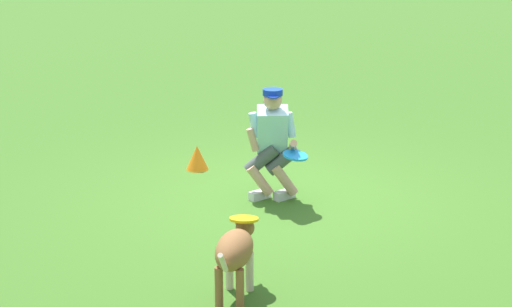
{
  "coord_description": "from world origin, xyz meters",
  "views": [
    {
      "loc": [
        5.85,
        6.71,
        3.21
      ],
      "look_at": [
        1.01,
        0.76,
        0.9
      ],
      "focal_mm": 57.78,
      "sensor_mm": 36.0,
      "label": 1
    }
  ],
  "objects_px": {
    "dog": "(236,250)",
    "frisbee_flying": "(244,219)",
    "training_cone": "(197,158)",
    "person": "(272,140)",
    "frisbee_held": "(295,155)"
  },
  "relations": [
    {
      "from": "frisbee_flying",
      "to": "training_cone",
      "type": "height_order",
      "value": "frisbee_flying"
    },
    {
      "from": "person",
      "to": "dog",
      "type": "bearing_deg",
      "value": -9.16
    },
    {
      "from": "person",
      "to": "frisbee_flying",
      "type": "relative_size",
      "value": 5.07
    },
    {
      "from": "frisbee_flying",
      "to": "training_cone",
      "type": "bearing_deg",
      "value": -118.13
    },
    {
      "from": "person",
      "to": "frisbee_held",
      "type": "xyz_separation_m",
      "value": [
        -0.0,
        0.39,
        -0.09
      ]
    },
    {
      "from": "person",
      "to": "dog",
      "type": "xyz_separation_m",
      "value": [
        1.83,
        1.68,
        -0.27
      ]
    },
    {
      "from": "dog",
      "to": "training_cone",
      "type": "height_order",
      "value": "dog"
    },
    {
      "from": "dog",
      "to": "training_cone",
      "type": "relative_size",
      "value": 2.66
    },
    {
      "from": "dog",
      "to": "frisbee_flying",
      "type": "bearing_deg",
      "value": -2.32
    },
    {
      "from": "frisbee_flying",
      "to": "training_cone",
      "type": "relative_size",
      "value": 0.82
    },
    {
      "from": "person",
      "to": "frisbee_held",
      "type": "distance_m",
      "value": 0.4
    },
    {
      "from": "dog",
      "to": "frisbee_flying",
      "type": "xyz_separation_m",
      "value": [
        -0.22,
        -0.16,
        0.18
      ]
    },
    {
      "from": "dog",
      "to": "frisbee_held",
      "type": "height_order",
      "value": "frisbee_held"
    },
    {
      "from": "frisbee_flying",
      "to": "frisbee_held",
      "type": "relative_size",
      "value": 0.92
    },
    {
      "from": "person",
      "to": "training_cone",
      "type": "distance_m",
      "value": 1.54
    }
  ]
}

